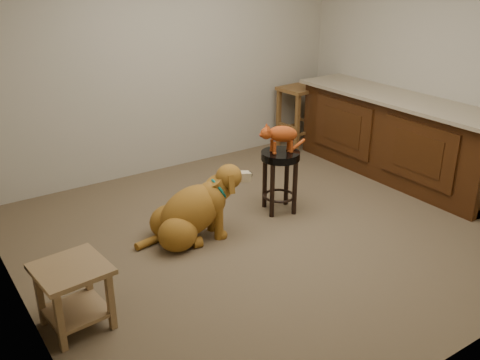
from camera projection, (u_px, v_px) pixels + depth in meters
floor at (276, 229)px, 5.02m from camera, size 4.50×4.00×0.01m
room_shell at (281, 48)px, 4.37m from camera, size 4.54×4.04×2.62m
cabinet_run at (396, 139)px, 6.08m from camera, size 0.70×2.56×0.94m
padded_stool at (280, 169)px, 5.22m from camera, size 0.41×0.41×0.62m
wood_stool at (297, 116)px, 7.01m from camera, size 0.47×0.47×0.81m
side_table at (73, 287)px, 3.59m from camera, size 0.50×0.50×0.48m
golden_retriever at (192, 212)px, 4.74m from camera, size 1.10×0.60×0.71m
tabby_kitten at (280, 135)px, 5.08m from camera, size 0.51×0.24×0.32m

